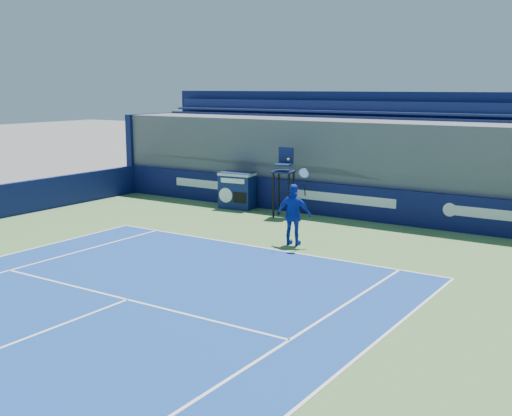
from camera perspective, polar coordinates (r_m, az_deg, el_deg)
The scene contains 5 objects.
back_hoarding at distance 22.87m, azimuth 7.76°, elevation 0.59°, with size 20.40×0.21×1.20m.
match_clock at distance 24.42m, azimuth -1.70°, elevation 1.66°, with size 1.40×0.87×1.40m.
umpire_chair at distance 22.79m, azimuth 2.50°, elevation 3.00°, with size 0.84×0.84×2.48m.
tennis_player at distance 18.72m, azimuth 3.38°, elevation -0.59°, with size 1.13×0.64×2.57m.
stadium_seating at distance 24.54m, azimuth 9.93°, elevation 4.12°, with size 21.00×4.05×4.40m.
Camera 1 is at (9.72, -3.21, 4.60)m, focal length 45.00 mm.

